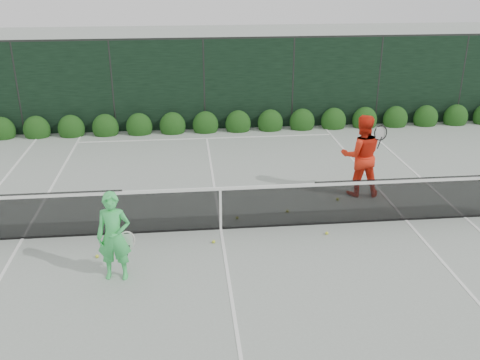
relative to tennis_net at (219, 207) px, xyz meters
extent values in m
plane|color=gray|center=(0.02, 0.00, -0.53)|extent=(80.00, 80.00, 0.00)
cube|color=black|center=(-4.18, 0.00, -0.02)|extent=(4.40, 0.01, 1.02)
cube|color=black|center=(0.02, 0.00, -0.05)|extent=(4.00, 0.01, 0.96)
cube|color=black|center=(4.22, 0.00, -0.02)|extent=(4.40, 0.01, 1.02)
cube|color=white|center=(0.02, 0.00, 0.41)|extent=(12.80, 0.03, 0.07)
cube|color=black|center=(0.02, 0.00, -0.51)|extent=(12.80, 0.02, 0.04)
cube|color=white|center=(0.02, 0.00, -0.07)|extent=(0.05, 0.03, 0.91)
imported|color=#3ED461|center=(-1.97, -1.67, 0.30)|extent=(0.64, 0.46, 1.66)
torus|color=silver|center=(-1.77, -1.57, 0.15)|extent=(0.30, 0.09, 0.30)
cylinder|color=black|center=(-1.77, -1.57, -0.09)|extent=(0.10, 0.03, 0.30)
imported|color=red|center=(3.52, 1.53, 0.47)|extent=(1.05, 0.85, 2.01)
torus|color=black|center=(3.87, 1.33, 1.09)|extent=(0.30, 0.06, 0.30)
cylinder|color=black|center=(3.87, 1.33, 0.85)|extent=(0.10, 0.03, 0.30)
cube|color=white|center=(5.51, 0.00, -0.53)|extent=(0.06, 23.77, 0.01)
cube|color=white|center=(-4.09, 0.00, -0.53)|extent=(0.06, 23.77, 0.01)
cube|color=white|center=(4.14, 0.00, -0.53)|extent=(0.06, 23.77, 0.01)
cube|color=white|center=(0.02, 11.88, -0.53)|extent=(11.03, 0.06, 0.01)
cube|color=white|center=(0.02, 6.40, -0.53)|extent=(8.23, 0.06, 0.01)
cube|color=white|center=(0.02, 0.00, -0.53)|extent=(0.06, 12.80, 0.01)
cube|color=black|center=(0.02, 7.50, 0.97)|extent=(32.00, 0.06, 3.00)
cube|color=#262826|center=(0.02, 7.50, 2.50)|extent=(32.00, 0.06, 0.06)
cylinder|color=#262826|center=(-5.98, 7.50, 0.97)|extent=(0.08, 0.08, 3.00)
cylinder|color=#262826|center=(-2.98, 7.50, 0.97)|extent=(0.08, 0.08, 3.00)
cylinder|color=#262826|center=(0.02, 7.50, 0.97)|extent=(0.08, 0.08, 3.00)
cylinder|color=#262826|center=(3.02, 7.50, 0.97)|extent=(0.08, 0.08, 3.00)
cylinder|color=#262826|center=(6.02, 7.50, 0.97)|extent=(0.08, 0.08, 3.00)
cylinder|color=#262826|center=(9.02, 7.50, 0.97)|extent=(0.08, 0.08, 3.00)
ellipsoid|color=#113B10|center=(-6.58, 7.15, -0.30)|extent=(0.86, 0.65, 0.94)
ellipsoid|color=#113B10|center=(-5.48, 7.15, -0.30)|extent=(0.86, 0.65, 0.94)
ellipsoid|color=#113B10|center=(-4.38, 7.15, -0.30)|extent=(0.86, 0.65, 0.94)
ellipsoid|color=#113B10|center=(-3.28, 7.15, -0.30)|extent=(0.86, 0.65, 0.94)
ellipsoid|color=#113B10|center=(-2.18, 7.15, -0.30)|extent=(0.86, 0.65, 0.94)
ellipsoid|color=#113B10|center=(-1.08, 7.15, -0.30)|extent=(0.86, 0.65, 0.94)
ellipsoid|color=#113B10|center=(0.02, 7.15, -0.30)|extent=(0.86, 0.65, 0.94)
ellipsoid|color=#113B10|center=(1.12, 7.15, -0.30)|extent=(0.86, 0.65, 0.94)
ellipsoid|color=#113B10|center=(2.22, 7.15, -0.30)|extent=(0.86, 0.65, 0.94)
ellipsoid|color=#113B10|center=(3.32, 7.15, -0.30)|extent=(0.86, 0.65, 0.94)
ellipsoid|color=#113B10|center=(4.42, 7.15, -0.30)|extent=(0.86, 0.65, 0.94)
ellipsoid|color=#113B10|center=(5.52, 7.15, -0.30)|extent=(0.86, 0.65, 0.94)
ellipsoid|color=#113B10|center=(6.62, 7.15, -0.30)|extent=(0.86, 0.65, 0.94)
ellipsoid|color=#113B10|center=(7.72, 7.15, -0.30)|extent=(0.86, 0.65, 0.94)
ellipsoid|color=#113B10|center=(8.82, 7.15, -0.30)|extent=(0.86, 0.65, 0.94)
sphere|color=#CFDB30|center=(-0.16, -0.59, -0.50)|extent=(0.07, 0.07, 0.07)
sphere|color=#CFDB30|center=(2.92, 1.19, -0.50)|extent=(0.07, 0.07, 0.07)
sphere|color=#CFDB30|center=(2.22, -0.47, -0.50)|extent=(0.07, 0.07, 0.07)
sphere|color=#CFDB30|center=(1.60, 0.67, -0.50)|extent=(0.07, 0.07, 0.07)
sphere|color=#CFDB30|center=(-2.44, -0.94, -0.50)|extent=(0.07, 0.07, 0.07)
sphere|color=#CFDB30|center=(0.42, 0.44, -0.50)|extent=(0.07, 0.07, 0.07)
camera|label=1|loc=(-0.63, -10.18, 4.77)|focal=40.00mm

